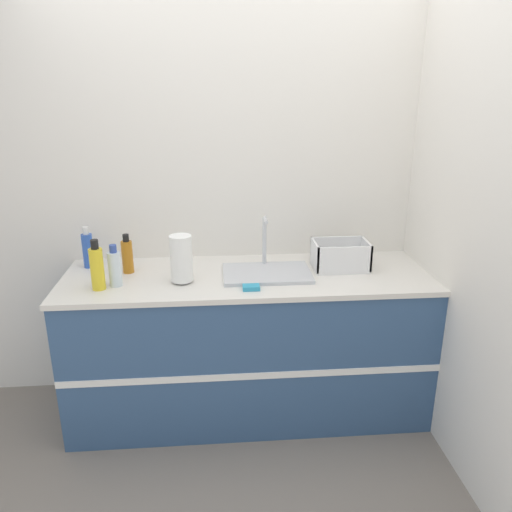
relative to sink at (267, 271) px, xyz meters
The scene contains 12 objects.
ground_plane 0.98m from the sink, 108.04° to the right, with size 12.00×12.00×0.00m, color slate.
wall_back 0.55m from the sink, 105.35° to the left, with size 4.49×0.06×2.60m.
wall_right 1.04m from the sink, ahead, with size 0.06×2.68×2.60m.
counter_cabinet 0.48m from the sink, behind, with size 2.11×0.70×0.89m.
sink is the anchor object (origin of this frame).
paper_towel_roll 0.50m from the sink, behind, with size 0.12×0.12×0.27m.
dish_rack 0.45m from the sink, ahead, with size 0.32×0.22×0.17m.
bottle_clear 0.84m from the sink, behind, with size 0.07×0.07×0.23m.
bottle_amber 0.81m from the sink, behind, with size 0.06×0.06×0.23m.
bottle_yellow 0.93m from the sink, behind, with size 0.07×0.07×0.27m.
bottle_blue 1.07m from the sink, 168.43° to the left, with size 0.06×0.06×0.25m.
sponge 0.24m from the sink, 115.22° to the right, with size 0.09×0.06×0.02m.
Camera 1 is at (-0.18, -2.33, 1.92)m, focal length 35.00 mm.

